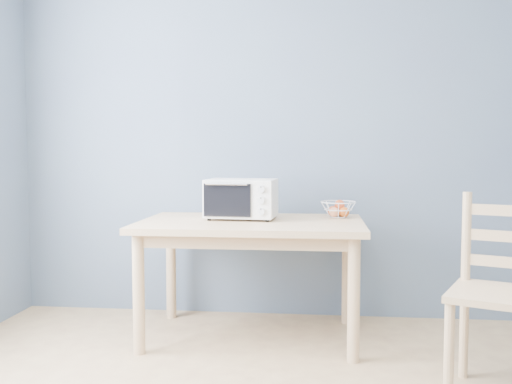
# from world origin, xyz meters

# --- Properties ---
(room) EXTENTS (4.01, 4.51, 2.61)m
(room) POSITION_xyz_m (0.00, 0.00, 1.30)
(room) COLOR tan
(room) RESTS_ON ground
(dining_table) EXTENTS (1.40, 0.90, 0.75)m
(dining_table) POSITION_xyz_m (-0.23, 1.70, 0.65)
(dining_table) COLOR tan
(dining_table) RESTS_ON ground
(toaster_oven) EXTENTS (0.46, 0.35, 0.26)m
(toaster_oven) POSITION_xyz_m (-0.32, 1.78, 0.89)
(toaster_oven) COLOR white
(toaster_oven) RESTS_ON dining_table
(fruit_basket) EXTENTS (0.24, 0.24, 0.12)m
(fruit_basket) POSITION_xyz_m (0.32, 1.92, 0.81)
(fruit_basket) COLOR silver
(fruit_basket) RESTS_ON dining_table
(dining_chair) EXTENTS (0.60, 0.60, 0.98)m
(dining_chair) POSITION_xyz_m (1.07, 0.96, 0.48)
(dining_chair) COLOR tan
(dining_chair) RESTS_ON ground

